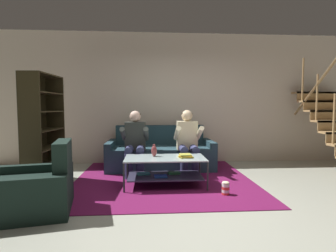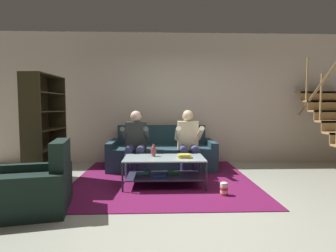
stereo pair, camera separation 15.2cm
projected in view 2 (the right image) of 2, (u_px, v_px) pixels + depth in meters
ground at (184, 199)px, 3.59m from camera, size 16.80×16.80×0.00m
back_partition at (174, 99)px, 5.93m from camera, size 8.40×0.12×2.90m
couch at (162, 154)px, 5.41m from camera, size 2.14×0.92×0.86m
person_seated_left at (136, 140)px, 4.82m from camera, size 0.50×0.58×1.19m
person_seated_right at (188, 139)px, 4.86m from camera, size 0.50×0.58×1.20m
coffee_table at (164, 167)px, 4.17m from camera, size 1.27×0.65×0.46m
area_rug at (163, 177)px, 4.69m from camera, size 3.00×3.19×0.01m
vase at (153, 151)px, 4.25m from camera, size 0.09×0.09×0.20m
book_stack at (185, 156)px, 4.13m from camera, size 0.24×0.21×0.06m
bookshelf at (42, 136)px, 4.27m from camera, size 0.39×0.90×1.78m
armchair at (33, 189)px, 3.17m from camera, size 1.04×0.98×0.85m
popcorn_tub at (224, 189)px, 3.72m from camera, size 0.11×0.11×0.20m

